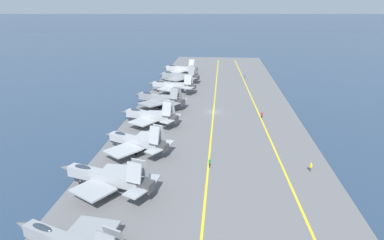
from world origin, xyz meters
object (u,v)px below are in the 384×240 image
(parked_jet_sixth, at_px, (172,85))
(crew_green_vest, at_px, (210,162))
(parked_jet_fourth, at_px, (149,115))
(crew_yellow_vest, at_px, (311,167))
(parked_jet_seventh, at_px, (179,76))
(parked_jet_eighth, at_px, (180,69))
(parked_jet_second, at_px, (106,177))
(crew_red_vest, at_px, (262,114))
(parked_jet_fifth, at_px, (159,98))
(parked_jet_third, at_px, (136,141))
(crew_blue_vest, at_px, (245,76))

(parked_jet_sixth, distance_m, crew_green_vest, 55.43)
(parked_jet_fourth, relative_size, crew_yellow_vest, 9.08)
(parked_jet_sixth, height_order, crew_yellow_vest, parked_jet_sixth)
(parked_jet_seventh, distance_m, parked_jet_eighth, 15.07)
(parked_jet_second, distance_m, parked_jet_sixth, 63.24)
(crew_red_vest, bearing_deg, parked_jet_fifth, 74.97)
(parked_jet_fifth, height_order, parked_jet_sixth, parked_jet_fifth)
(parked_jet_sixth, xyz_separation_m, parked_jet_seventh, (15.95, -0.09, -0.15))
(crew_yellow_vest, bearing_deg, parked_jet_sixth, 30.98)
(parked_jet_seventh, bearing_deg, crew_green_vest, -168.39)
(parked_jet_fourth, distance_m, parked_jet_eighth, 62.53)
(parked_jet_second, height_order, parked_jet_sixth, parked_jet_second)
(crew_yellow_vest, height_order, crew_green_vest, crew_green_vest)
(parked_jet_fourth, bearing_deg, crew_red_vest, -74.78)
(parked_jet_fourth, distance_m, parked_jet_seventh, 47.53)
(parked_jet_third, distance_m, crew_red_vest, 36.32)
(parked_jet_fourth, relative_size, parked_jet_eighth, 1.02)
(parked_jet_sixth, xyz_separation_m, crew_blue_vest, (25.31, -25.05, -1.62))
(crew_yellow_vest, bearing_deg, crew_blue_vest, 5.12)
(parked_jet_eighth, xyz_separation_m, crew_blue_vest, (-5.65, -26.18, -1.50))
(parked_jet_second, relative_size, parked_jet_seventh, 1.02)
(parked_jet_eighth, distance_m, crew_red_vest, 61.63)
(parked_jet_fourth, xyz_separation_m, parked_jet_sixth, (31.57, -1.13, 0.28))
(parked_jet_third, xyz_separation_m, parked_jet_fifth, (31.68, 1.12, 0.09))
(crew_yellow_vest, distance_m, crew_blue_vest, 79.10)
(parked_jet_sixth, bearing_deg, parked_jet_eighth, 2.11)
(parked_jet_second, height_order, parked_jet_eighth, parked_jet_eighth)
(parked_jet_second, distance_m, parked_jet_seventh, 79.18)
(parked_jet_second, distance_m, parked_jet_third, 15.19)
(crew_red_vest, bearing_deg, parked_jet_sixth, 48.11)
(crew_blue_vest, bearing_deg, parked_jet_third, 160.86)
(parked_jet_fourth, bearing_deg, crew_yellow_vest, -123.39)
(parked_jet_eighth, bearing_deg, parked_jet_fifth, 179.53)
(crew_blue_vest, bearing_deg, parked_jet_sixth, 135.31)
(parked_jet_fourth, bearing_deg, parked_jet_third, -177.51)
(parked_jet_sixth, relative_size, crew_green_vest, 9.13)
(parked_jet_third, relative_size, crew_green_vest, 8.21)
(parked_jet_fourth, distance_m, crew_yellow_vest, 39.83)
(parked_jet_second, relative_size, parked_jet_fifth, 1.02)
(parked_jet_fourth, distance_m, crew_green_vest, 26.90)
(parked_jet_seventh, bearing_deg, parked_jet_third, 179.54)
(parked_jet_second, xyz_separation_m, crew_yellow_vest, (9.74, -33.53, -1.58))
(parked_jet_third, relative_size, parked_jet_fourth, 0.97)
(crew_green_vest, bearing_deg, crew_blue_vest, -7.71)
(parked_jet_second, height_order, crew_blue_vest, parked_jet_second)
(parked_jet_third, bearing_deg, crew_red_vest, -48.43)
(parked_jet_seventh, bearing_deg, crew_red_vest, -146.29)
(crew_yellow_vest, bearing_deg, parked_jet_eighth, 21.49)
(parked_jet_third, bearing_deg, crew_green_vest, -110.24)
(parked_jet_seventh, height_order, crew_yellow_vest, parked_jet_seventh)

